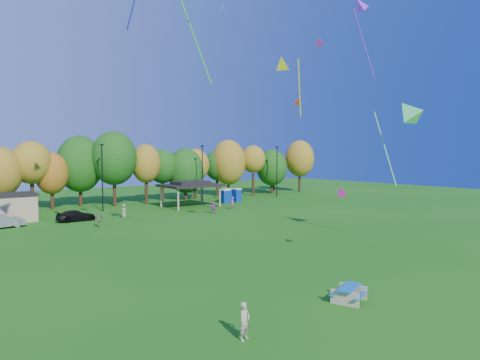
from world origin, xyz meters
TOP-DOWN VIEW (x-y plane):
  - ground at (0.00, 0.00)m, footprint 160.00×160.00m
  - tree_line at (-1.03, 45.51)m, footprint 93.57×10.55m
  - lamp_posts at (2.00, 40.00)m, footprint 64.50×0.25m
  - utility_building at (-10.00, 38.00)m, footprint 6.30×4.30m
  - pavilion at (14.00, 37.00)m, footprint 8.20×6.20m
  - porta_potties at (21.90, 38.02)m, footprint 3.75×2.33m
  - picnic_table at (-0.41, -2.77)m, footprint 2.28×2.08m
  - kite_flyer at (-7.69, -3.02)m, footprint 0.68×0.54m
  - car_b at (-11.10, 33.57)m, footprint 4.67×2.37m
  - car_d at (-3.48, 33.66)m, footprint 4.37×1.79m
  - far_person_1 at (17.10, 30.88)m, footprint 0.76×0.66m
  - far_person_2 at (12.84, 29.44)m, footprint 1.49×0.83m
  - far_person_4 at (-2.86, 27.89)m, footprint 1.02×0.57m
  - far_person_5 at (1.86, 32.55)m, footprint 0.77×0.97m
  - kite_0 at (7.04, 3.84)m, footprint 1.19×1.29m
  - kite_1 at (25.23, 26.28)m, footprint 1.65×1.82m
  - kite_3 at (14.89, 3.20)m, footprint 2.14×4.77m
  - kite_9 at (7.31, 10.55)m, footprint 3.09×2.51m
  - kite_10 at (19.33, 17.08)m, footprint 2.02×1.92m
  - kite_11 at (19.73, 11.87)m, footprint 4.81×2.77m

SIDE VIEW (x-z plane):
  - ground at x=0.00m, z-range 0.00..0.00m
  - picnic_table at x=-0.41m, z-range 0.07..0.87m
  - car_d at x=-3.48m, z-range 0.00..1.27m
  - car_b at x=-11.10m, z-range 0.00..1.47m
  - far_person_2 at x=12.84m, z-range 0.00..1.53m
  - kite_flyer at x=-7.69m, z-range 0.00..1.62m
  - far_person_4 at x=-2.86m, z-range 0.00..1.63m
  - far_person_5 at x=1.86m, z-range 0.00..1.73m
  - far_person_1 at x=17.10m, z-range 0.00..1.75m
  - porta_potties at x=21.90m, z-range 0.01..2.19m
  - utility_building at x=-10.00m, z-range 0.01..3.26m
  - pavilion at x=14.00m, z-range 1.34..5.11m
  - lamp_posts at x=2.00m, z-range 0.36..9.45m
  - kite_0 at x=7.04m, z-range 4.47..5.53m
  - tree_line at x=-1.03m, z-range 0.34..11.49m
  - kite_3 at x=14.89m, z-range 7.49..15.34m
  - kite_1 at x=25.23m, z-range 14.47..15.98m
  - kite_9 at x=7.31m, z-range 12.93..18.44m
  - kite_10 at x=19.33m, z-range 19.90..21.54m
  - kite_11 at x=19.73m, z-range 19.26..27.69m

